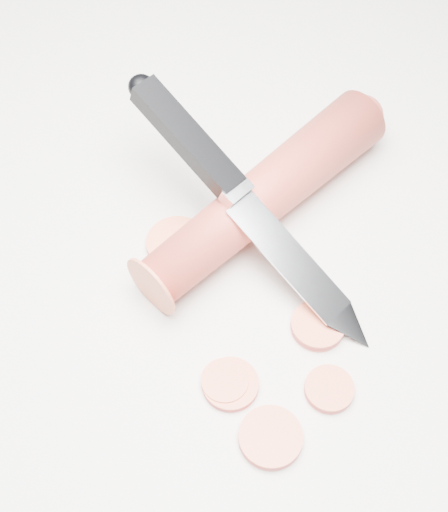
# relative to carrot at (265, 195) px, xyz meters

# --- Properties ---
(ground) EXTENTS (2.40, 2.40, 0.00)m
(ground) POSITION_rel_carrot_xyz_m (0.01, -0.06, -0.02)
(ground) COLOR silver
(ground) RESTS_ON ground
(carrot) EXTENTS (0.15, 0.19, 0.04)m
(carrot) POSITION_rel_carrot_xyz_m (0.00, 0.00, 0.00)
(carrot) COLOR #B83124
(carrot) RESTS_ON ground
(carrot_slice_0) EXTENTS (0.03, 0.03, 0.01)m
(carrot_slice_0) POSITION_rel_carrot_xyz_m (-0.00, -0.13, -0.02)
(carrot_slice_0) COLOR #E75D3B
(carrot_slice_0) RESTS_ON ground
(carrot_slice_1) EXTENTS (0.03, 0.03, 0.01)m
(carrot_slice_1) POSITION_rel_carrot_xyz_m (0.05, -0.12, -0.02)
(carrot_slice_1) COLOR #E75D3B
(carrot_slice_1) RESTS_ON ground
(carrot_slice_2) EXTENTS (0.03, 0.03, 0.01)m
(carrot_slice_2) POSITION_rel_carrot_xyz_m (-0.01, -0.13, -0.02)
(carrot_slice_2) COLOR #E75D3B
(carrot_slice_2) RESTS_ON ground
(carrot_slice_3) EXTENTS (0.03, 0.03, 0.01)m
(carrot_slice_3) POSITION_rel_carrot_xyz_m (0.04, -0.08, -0.02)
(carrot_slice_3) COLOR #E75D3B
(carrot_slice_3) RESTS_ON ground
(carrot_slice_4) EXTENTS (0.04, 0.04, 0.01)m
(carrot_slice_4) POSITION_rel_carrot_xyz_m (0.02, -0.16, -0.02)
(carrot_slice_4) COLOR #E75D3B
(carrot_slice_4) RESTS_ON ground
(carrot_slice_5) EXTENTS (0.04, 0.04, 0.01)m
(carrot_slice_5) POSITION_rel_carrot_xyz_m (-0.05, -0.04, -0.02)
(carrot_slice_5) COLOR #E75D3B
(carrot_slice_5) RESTS_ON ground
(kitchen_knife) EXTENTS (0.19, 0.15, 0.09)m
(kitchen_knife) POSITION_rel_carrot_xyz_m (-0.01, -0.03, 0.02)
(kitchen_knife) COLOR silver
(kitchen_knife) RESTS_ON ground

